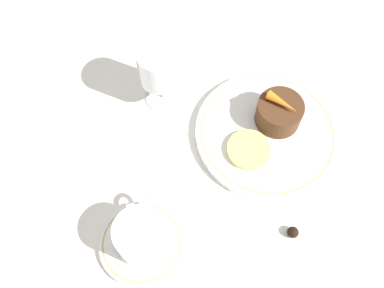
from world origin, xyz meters
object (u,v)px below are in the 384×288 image
coffee_cup (141,236)px  dinner_plate (267,133)px  dessert_cake (279,113)px  wine_glass (160,68)px  fork (227,223)px

coffee_cup → dinner_plate: bearing=-39.2°
dinner_plate → dessert_cake: (0.03, -0.02, 0.03)m
dinner_plate → dessert_cake: dessert_cake is taller
wine_glass → fork: size_ratio=0.65×
coffee_cup → wine_glass: bearing=2.9°
dinner_plate → fork: size_ratio=1.26×
fork → wine_glass: bearing=32.1°
coffee_cup → fork: bearing=-68.8°
coffee_cup → wine_glass: 0.28m
wine_glass → fork: bearing=-147.9°
wine_glass → dessert_cake: bearing=-97.9°
coffee_cup → dessert_cake: (0.25, -0.19, -0.01)m
dinner_plate → wine_glass: 0.22m
dinner_plate → fork: 0.18m
coffee_cup → fork: 0.14m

